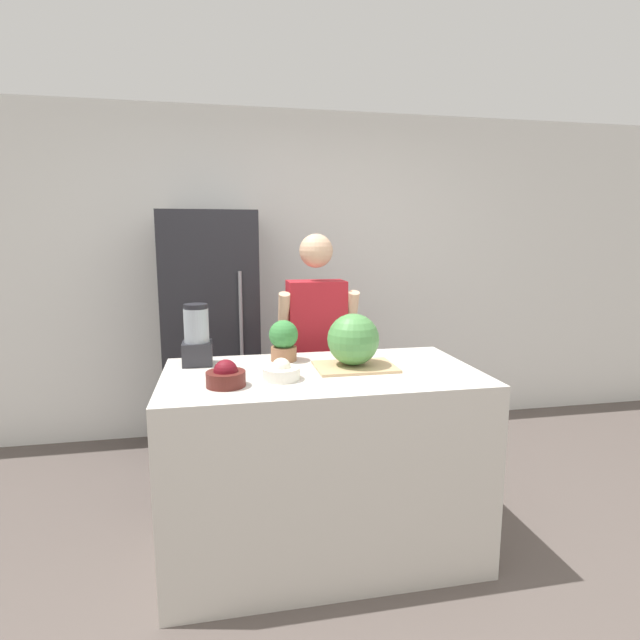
# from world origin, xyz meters

# --- Properties ---
(ground_plane) EXTENTS (14.00, 14.00, 0.00)m
(ground_plane) POSITION_xyz_m (0.00, 0.00, 0.00)
(ground_plane) COLOR #564C47
(wall_back) EXTENTS (8.00, 0.06, 2.60)m
(wall_back) POSITION_xyz_m (0.00, 2.16, 1.30)
(wall_back) COLOR white
(wall_back) RESTS_ON ground_plane
(counter_island) EXTENTS (1.55, 0.83, 0.95)m
(counter_island) POSITION_xyz_m (0.00, 0.42, 0.48)
(counter_island) COLOR beige
(counter_island) RESTS_ON ground_plane
(refrigerator) EXTENTS (0.66, 0.69, 1.79)m
(refrigerator) POSITION_xyz_m (-0.55, 1.78, 0.89)
(refrigerator) COLOR #232328
(refrigerator) RESTS_ON ground_plane
(person) EXTENTS (0.50, 0.26, 1.63)m
(person) POSITION_xyz_m (0.11, 1.16, 0.84)
(person) COLOR #4C608C
(person) RESTS_ON ground_plane
(cutting_board) EXTENTS (0.40, 0.28, 0.01)m
(cutting_board) POSITION_xyz_m (0.18, 0.44, 0.96)
(cutting_board) COLOR tan
(cutting_board) RESTS_ON counter_island
(watermelon) EXTENTS (0.26, 0.26, 0.26)m
(watermelon) POSITION_xyz_m (0.17, 0.46, 1.10)
(watermelon) COLOR #4C8C47
(watermelon) RESTS_ON cutting_board
(bowl_cherries) EXTENTS (0.18, 0.18, 0.12)m
(bowl_cherries) POSITION_xyz_m (-0.47, 0.25, 1.00)
(bowl_cherries) COLOR #511E19
(bowl_cherries) RESTS_ON counter_island
(bowl_cream) EXTENTS (0.17, 0.17, 0.10)m
(bowl_cream) POSITION_xyz_m (-0.21, 0.31, 0.99)
(bowl_cream) COLOR white
(bowl_cream) RESTS_ON counter_island
(blender) EXTENTS (0.15, 0.15, 0.32)m
(blender) POSITION_xyz_m (-0.61, 0.67, 1.10)
(blender) COLOR #28282D
(blender) RESTS_ON counter_island
(potted_plant) EXTENTS (0.16, 0.16, 0.22)m
(potted_plant) POSITION_xyz_m (-0.16, 0.67, 1.07)
(potted_plant) COLOR #996647
(potted_plant) RESTS_ON counter_island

